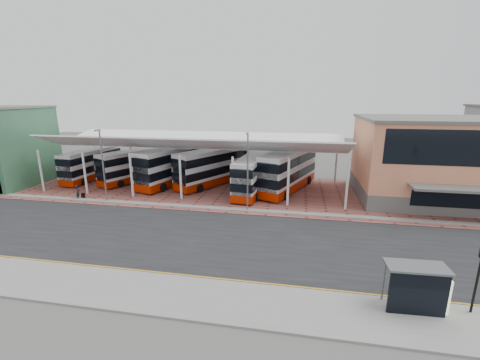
{
  "coord_description": "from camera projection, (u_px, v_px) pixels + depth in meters",
  "views": [
    {
      "loc": [
        6.94,
        -24.62,
        11.48
      ],
      "look_at": [
        0.85,
        8.27,
        2.71
      ],
      "focal_mm": 24.0,
      "sensor_mm": 36.0,
      "label": 1
    }
  ],
  "objects": [
    {
      "name": "terminal",
      "position": [
        445.0,
        160.0,
        35.56
      ],
      "size": [
        18.4,
        14.4,
        9.25
      ],
      "color": "#575551",
      "rests_on": "ground"
    },
    {
      "name": "road",
      "position": [
        210.0,
        239.0,
        26.6
      ],
      "size": [
        120.0,
        14.0,
        0.02
      ],
      "primitive_type": "cube",
      "color": "black",
      "rests_on": "ground"
    },
    {
      "name": "lamp_west",
      "position": [
        103.0,
        164.0,
        34.88
      ],
      "size": [
        0.16,
        0.9,
        8.07
      ],
      "color": "#585C60",
      "rests_on": "ground"
    },
    {
      "name": "forecourt",
      "position": [
        256.0,
        192.0,
        39.56
      ],
      "size": [
        72.0,
        16.0,
        0.06
      ],
      "primitive_type": "cube",
      "color": "brown",
      "rests_on": "ground"
    },
    {
      "name": "shop_green",
      "position": [
        12.0,
        146.0,
        41.97
      ],
      "size": [
        6.4,
        10.2,
        10.22
      ],
      "color": "#356444",
      "rests_on": "ground"
    },
    {
      "name": "bus_3",
      "position": [
        213.0,
        167.0,
        42.23
      ],
      "size": [
        7.85,
        11.34,
        4.73
      ],
      "rotation": [
        0.0,
        0.0,
        -0.5
      ],
      "color": "silver",
      "rests_on": "forecourt"
    },
    {
      "name": "lamp_east",
      "position": [
        248.0,
        170.0,
        32.06
      ],
      "size": [
        0.16,
        0.9,
        8.07
      ],
      "color": "#585C60",
      "rests_on": "ground"
    },
    {
      "name": "bus_5",
      "position": [
        289.0,
        170.0,
        39.77
      ],
      "size": [
        6.85,
        12.3,
        4.98
      ],
      "rotation": [
        0.0,
        0.0,
        -0.36
      ],
      "color": "silver",
      "rests_on": "forecourt"
    },
    {
      "name": "traffic_signal_west",
      "position": [
        480.0,
        265.0,
        16.65
      ],
      "size": [
        0.34,
        0.3,
        4.29
      ],
      "rotation": [
        0.0,
        0.0,
        -0.28
      ],
      "color": "black",
      "rests_on": "sidewalk"
    },
    {
      "name": "bus_2",
      "position": [
        173.0,
        165.0,
        42.8
      ],
      "size": [
        6.24,
        12.24,
        4.93
      ],
      "rotation": [
        0.0,
        0.0,
        -0.31
      ],
      "color": "silver",
      "rests_on": "forecourt"
    },
    {
      "name": "north_kerb",
      "position": [
        228.0,
        209.0,
        33.43
      ],
      "size": [
        120.0,
        0.8,
        0.14
      ],
      "primitive_type": "cube",
      "color": "slate",
      "rests_on": "ground"
    },
    {
      "name": "bus_shelter",
      "position": [
        422.0,
        285.0,
        17.03
      ],
      "size": [
        3.28,
        1.61,
        2.58
      ],
      "rotation": [
        0.0,
        0.0,
        0.04
      ],
      "color": "black",
      "rests_on": "sidewalk"
    },
    {
      "name": "bus_1",
      "position": [
        135.0,
        166.0,
        44.13
      ],
      "size": [
        6.51,
        10.52,
        4.31
      ],
      "rotation": [
        0.0,
        0.0,
        -0.43
      ],
      "color": "silver",
      "rests_on": "forecourt"
    },
    {
      "name": "pedestrian",
      "position": [
        78.0,
        192.0,
        36.58
      ],
      "size": [
        0.59,
        0.69,
        1.61
      ],
      "primitive_type": "imported",
      "rotation": [
        0.0,
        0.0,
        1.99
      ],
      "color": "black",
      "rests_on": "forecourt"
    },
    {
      "name": "yellow_line_near",
      "position": [
        185.0,
        277.0,
        20.89
      ],
      "size": [
        120.0,
        0.12,
        0.01
      ],
      "primitive_type": "cube",
      "color": "#C28E1B",
      "rests_on": "road"
    },
    {
      "name": "suitcase",
      "position": [
        83.0,
        195.0,
        37.03
      ],
      "size": [
        0.34,
        0.25,
        0.59
      ],
      "primitive_type": "cube",
      "color": "black",
      "rests_on": "forecourt"
    },
    {
      "name": "bus_4",
      "position": [
        253.0,
        174.0,
        38.94
      ],
      "size": [
        3.56,
        11.06,
        4.48
      ],
      "rotation": [
        0.0,
        0.0,
        -0.1
      ],
      "color": "silver",
      "rests_on": "forecourt"
    },
    {
      "name": "ground",
      "position": [
        213.0,
        234.0,
        27.55
      ],
      "size": [
        140.0,
        140.0,
        0.0
      ],
      "primitive_type": "plane",
      "color": "#454743"
    },
    {
      "name": "sidewalk",
      "position": [
        173.0,
        295.0,
        18.97
      ],
      "size": [
        120.0,
        4.0,
        0.14
      ],
      "primitive_type": "cube",
      "color": "slate",
      "rests_on": "ground"
    },
    {
      "name": "yellow_line_far",
      "position": [
        186.0,
        275.0,
        21.17
      ],
      "size": [
        120.0,
        0.12,
        0.01
      ],
      "primitive_type": "cube",
      "color": "#C28E1B",
      "rests_on": "road"
    },
    {
      "name": "canopy",
      "position": [
        195.0,
        143.0,
        40.39
      ],
      "size": [
        37.0,
        11.63,
        7.07
      ],
      "color": "silver",
      "rests_on": "ground"
    },
    {
      "name": "bus_0",
      "position": [
        92.0,
        164.0,
        45.23
      ],
      "size": [
        3.2,
        10.37,
        4.21
      ],
      "rotation": [
        0.0,
        0.0,
        -0.08
      ],
      "color": "silver",
      "rests_on": "forecourt"
    }
  ]
}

